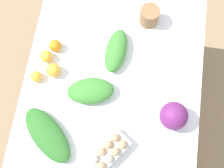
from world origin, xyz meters
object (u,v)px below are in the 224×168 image
object	(u,v)px
orange_1	(46,56)
orange_3	(55,46)
egg_carton	(108,152)
cabbage_purple	(174,116)
greens_bunch_beet_tops	(116,50)
paper_bag	(149,16)
orange_2	(36,77)
orange_0	(53,70)
greens_bunch_scallion	(47,135)
greens_bunch_dandelion	(91,91)

from	to	relation	value
orange_1	orange_3	size ratio (longest dim) A/B	1.01
egg_carton	orange_1	size ratio (longest dim) A/B	3.59
cabbage_purple	greens_bunch_beet_tops	xyz separation A→B (m)	(-0.35, -0.37, -0.04)
paper_bag	orange_2	xyz separation A→B (m)	(0.48, -0.60, -0.03)
orange_0	orange_1	xyz separation A→B (m)	(-0.08, -0.06, -0.00)
egg_carton	orange_2	size ratio (longest dim) A/B	4.09
orange_0	greens_bunch_scallion	bearing A→B (deg)	6.79
orange_2	orange_0	bearing A→B (deg)	118.65
greens_bunch_beet_tops	orange_2	xyz separation A→B (m)	(0.23, -0.44, -0.01)
greens_bunch_dandelion	orange_2	size ratio (longest dim) A/B	4.05
cabbage_purple	orange_0	size ratio (longest dim) A/B	1.88
orange_0	orange_1	bearing A→B (deg)	-143.06
paper_bag	orange_1	distance (m)	0.67
orange_1	greens_bunch_dandelion	bearing A→B (deg)	59.56
greens_bunch_beet_tops	egg_carton	bearing A→B (deg)	4.10
cabbage_purple	paper_bag	world-z (taller)	cabbage_purple
greens_bunch_beet_tops	greens_bunch_dandelion	world-z (taller)	greens_bunch_dandelion
paper_bag	greens_bunch_scallion	size ratio (longest dim) A/B	0.33
orange_3	cabbage_purple	bearing A→B (deg)	65.56
paper_bag	orange_3	world-z (taller)	paper_bag
paper_bag	orange_1	xyz separation A→B (m)	(0.34, -0.57, -0.02)
greens_bunch_dandelion	greens_bunch_scallion	world-z (taller)	greens_bunch_dandelion
egg_carton	orange_2	xyz separation A→B (m)	(-0.36, -0.48, -0.01)
cabbage_purple	orange_3	bearing A→B (deg)	-114.44
cabbage_purple	greens_bunch_beet_tops	size ratio (longest dim) A/B	0.56
greens_bunch_dandelion	orange_3	world-z (taller)	greens_bunch_dandelion
cabbage_purple	greens_bunch_scallion	size ratio (longest dim) A/B	0.43
orange_1	greens_bunch_scallion	bearing A→B (deg)	13.02
orange_2	orange_3	world-z (taller)	orange_3
orange_1	orange_3	xyz separation A→B (m)	(-0.08, 0.04, -0.00)
cabbage_purple	greens_bunch_beet_tops	distance (m)	0.51
egg_carton	paper_bag	distance (m)	0.85
egg_carton	greens_bunch_beet_tops	world-z (taller)	egg_carton
cabbage_purple	egg_carton	world-z (taller)	cabbage_purple
orange_3	paper_bag	bearing A→B (deg)	116.82
greens_bunch_scallion	cabbage_purple	bearing A→B (deg)	106.51
paper_bag	greens_bunch_dandelion	bearing A→B (deg)	-27.94
cabbage_purple	greens_bunch_dandelion	world-z (taller)	cabbage_purple
paper_bag	greens_bunch_dandelion	world-z (taller)	paper_bag
orange_2	greens_bunch_scallion	bearing A→B (deg)	23.12
paper_bag	egg_carton	bearing A→B (deg)	-8.50
greens_bunch_scallion	egg_carton	bearing A→B (deg)	82.86
greens_bunch_dandelion	orange_0	xyz separation A→B (m)	(-0.09, -0.24, -0.00)
egg_carton	cabbage_purple	bearing A→B (deg)	163.05
greens_bunch_scallion	orange_3	size ratio (longest dim) A/B	4.88
paper_bag	greens_bunch_dandelion	distance (m)	0.59
paper_bag	orange_0	bearing A→B (deg)	-50.23
greens_bunch_scallion	orange_2	bearing A→B (deg)	-156.88
egg_carton	orange_0	size ratio (longest dim) A/B	3.22
orange_3	greens_bunch_dandelion	bearing A→B (deg)	45.88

